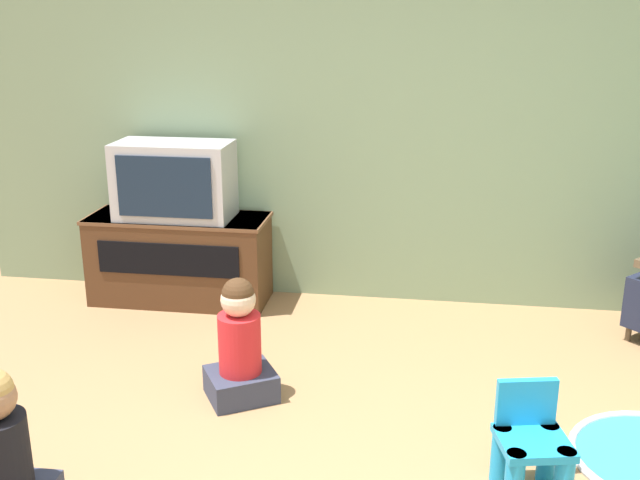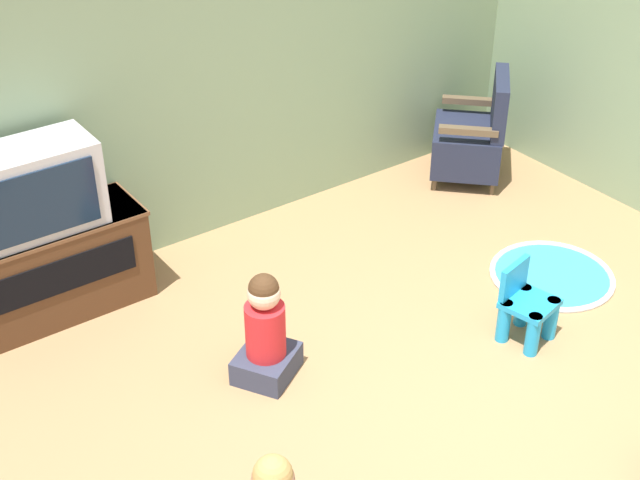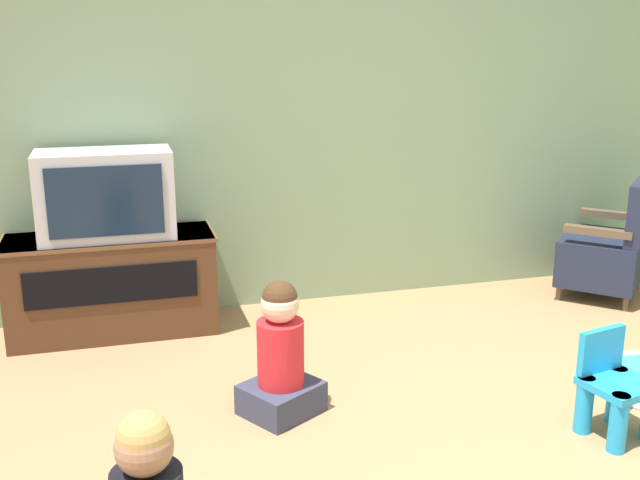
{
  "view_description": "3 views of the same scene",
  "coord_description": "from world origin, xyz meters",
  "views": [
    {
      "loc": [
        0.27,
        -2.51,
        2.01
      ],
      "look_at": [
        -0.26,
        0.98,
        0.9
      ],
      "focal_mm": 42.0,
      "sensor_mm": 36.0,
      "label": 1
    },
    {
      "loc": [
        -2.71,
        -2.36,
        3.35
      ],
      "look_at": [
        -0.22,
        1.1,
        0.65
      ],
      "focal_mm": 50.0,
      "sensor_mm": 36.0,
      "label": 2
    },
    {
      "loc": [
        -1.4,
        -2.28,
        1.78
      ],
      "look_at": [
        -0.5,
        0.93,
        0.87
      ],
      "focal_mm": 42.0,
      "sensor_mm": 36.0,
      "label": 3
    }
  ],
  "objects": [
    {
      "name": "ground_plane",
      "position": [
        0.0,
        0.0,
        0.0
      ],
      "size": [
        30.0,
        30.0,
        0.0
      ],
      "primitive_type": "plane",
      "color": "#9E754C"
    },
    {
      "name": "wall_back",
      "position": [
        -0.17,
        2.56,
        1.32
      ],
      "size": [
        5.66,
        0.12,
        2.64
      ],
      "color": "gray",
      "rests_on": "ground_plane"
    },
    {
      "name": "tv_cabinet",
      "position": [
        -1.45,
        2.25,
        0.32
      ],
      "size": [
        1.25,
        0.48,
        0.62
      ],
      "color": "#4C2D19",
      "rests_on": "ground_plane"
    },
    {
      "name": "television",
      "position": [
        -1.45,
        2.23,
        0.88
      ],
      "size": [
        0.78,
        0.41,
        0.52
      ],
      "color": "#B7B7BC",
      "rests_on": "tv_cabinet"
    },
    {
      "name": "black_armchair",
      "position": [
        1.9,
        2.02,
        0.34
      ],
      "size": [
        0.81,
        0.81,
        0.85
      ],
      "rotation": [
        0.0,
        0.0,
        3.92
      ],
      "color": "brown",
      "rests_on": "ground_plane"
    },
    {
      "name": "yellow_kid_chair",
      "position": [
        0.74,
        0.35,
        0.2
      ],
      "size": [
        0.34,
        0.33,
        0.48
      ],
      "rotation": [
        0.0,
        0.0,
        0.22
      ],
      "color": "#1E99DB",
      "rests_on": "ground_plane"
    },
    {
      "name": "play_mat",
      "position": [
        1.37,
        0.68,
        0.01
      ],
      "size": [
        0.82,
        0.82,
        0.04
      ],
      "color": "teal",
      "rests_on": "ground_plane"
    },
    {
      "name": "child_watching_left",
      "position": [
        -0.69,
        0.96,
        0.29
      ],
      "size": [
        0.45,
        0.44,
        0.68
      ],
      "rotation": [
        0.0,
        0.0,
        0.54
      ],
      "color": "#33384C",
      "rests_on": "ground_plane"
    }
  ]
}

